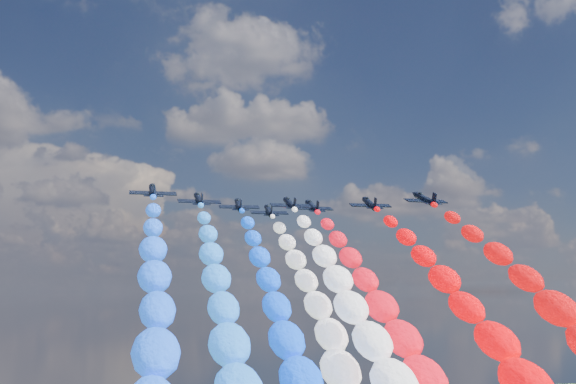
{
  "coord_description": "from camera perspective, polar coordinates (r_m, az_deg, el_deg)",
  "views": [
    {
      "loc": [
        -30.08,
        -139.32,
        75.5
      ],
      "look_at": [
        0.0,
        4.0,
        96.33
      ],
      "focal_mm": 43.87,
      "sensor_mm": 36.0,
      "label": 1
    }
  ],
  "objects": [
    {
      "name": "trail_2",
      "position": [
        97.82,
        0.57,
        -15.29
      ],
      "size": [
        7.17,
        111.87,
        65.83
      ],
      "primitive_type": null,
      "color": "#0948FF"
    },
    {
      "name": "jet_2",
      "position": [
        154.37,
        -4.0,
        -1.07
      ],
      "size": [
        9.17,
        12.2,
        6.55
      ],
      "primitive_type": null,
      "rotation": [
        0.36,
        0.0,
        -0.03
      ],
      "color": "black"
    },
    {
      "name": "jet_7",
      "position": [
        146.57,
        11.02,
        -0.56
      ],
      "size": [
        9.54,
        12.47,
        6.55
      ],
      "primitive_type": null,
      "rotation": [
        0.36,
        0.0,
        0.07
      ],
      "color": "black"
    },
    {
      "name": "jet_1",
      "position": [
        145.75,
        -7.22,
        -0.61
      ],
      "size": [
        9.44,
        12.4,
        6.55
      ],
      "primitive_type": null,
      "rotation": [
        0.36,
        0.0,
        0.06
      ],
      "color": "black"
    },
    {
      "name": "trail_5",
      "position": [
        101.81,
        10.03,
        -14.89
      ],
      "size": [
        7.17,
        111.87,
        65.83
      ],
      "primitive_type": null,
      "color": "red"
    },
    {
      "name": "jet_3",
      "position": [
        151.58,
        0.17,
        -0.96
      ],
      "size": [
        9.16,
        12.2,
        6.55
      ],
      "primitive_type": null,
      "rotation": [
        0.36,
        0.0,
        0.03
      ],
      "color": "black"
    },
    {
      "name": "jet_0",
      "position": [
        134.92,
        -10.9,
        0.07
      ],
      "size": [
        9.07,
        12.13,
        6.55
      ],
      "primitive_type": null,
      "rotation": [
        0.36,
        0.0,
        0.03
      ],
      "color": "black"
    },
    {
      "name": "trail_4",
      "position": [
        109.15,
        3.93,
        -14.52
      ],
      "size": [
        7.17,
        111.87,
        65.83
      ],
      "primitive_type": null,
      "color": "white"
    },
    {
      "name": "jet_5",
      "position": [
        156.63,
        1.99,
        -1.19
      ],
      "size": [
        9.22,
        12.24,
        6.55
      ],
      "primitive_type": null,
      "rotation": [
        0.36,
        0.0,
        0.04
      ],
      "color": "black"
    },
    {
      "name": "jet_4",
      "position": [
        165.16,
        -1.55,
        -1.55
      ],
      "size": [
        9.19,
        12.22,
        6.55
      ],
      "primitive_type": null,
      "rotation": [
        0.36,
        0.0,
        -0.04
      ],
      "color": "black"
    },
    {
      "name": "jet_6",
      "position": [
        152.32,
        6.64,
        -0.94
      ],
      "size": [
        9.24,
        12.26,
        6.55
      ],
      "primitive_type": null,
      "rotation": [
        0.36,
        0.0,
        -0.04
      ],
      "color": "black"
    }
  ]
}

